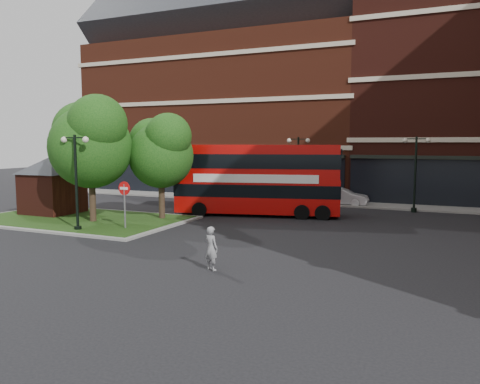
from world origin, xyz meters
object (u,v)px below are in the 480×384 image
at_px(bus, 257,175).
at_px(car_silver, 226,191).
at_px(woman, 211,248).
at_px(car_white, 342,197).

bearing_deg(bus, car_silver, 115.14).
relative_size(woman, car_silver, 0.43).
bearing_deg(woman, bus, -55.15).
distance_m(bus, car_white, 8.14).
bearing_deg(car_white, car_silver, 89.38).
height_order(woman, car_silver, woman).
relative_size(bus, woman, 6.56).
height_order(woman, car_white, woman).
relative_size(car_silver, car_white, 0.98).
height_order(bus, car_silver, bus).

